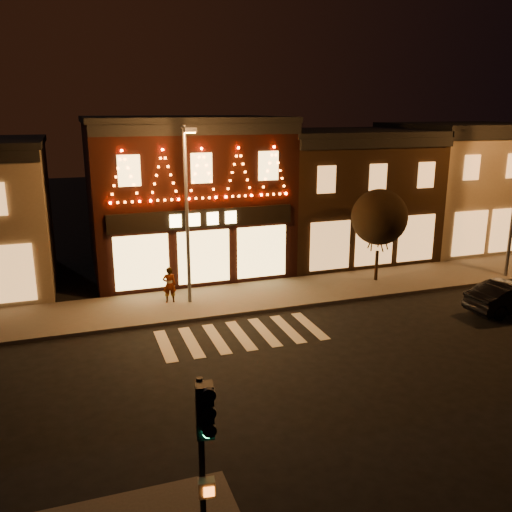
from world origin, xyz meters
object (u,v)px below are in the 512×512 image
traffic_signal_near (204,447)px  streetlamp_mid (187,202)px  pedestrian (169,285)px  dark_sedan (511,297)px

traffic_signal_near → streetlamp_mid: size_ratio=0.54×
pedestrian → traffic_signal_near: bearing=90.0°
traffic_signal_near → dark_sedan: 19.07m
dark_sedan → traffic_signal_near: bearing=117.0°
dark_sedan → pedestrian: size_ratio=2.53×
streetlamp_mid → dark_sedan: streetlamp_mid is taller
streetlamp_mid → pedestrian: streetlamp_mid is taller
traffic_signal_near → streetlamp_mid: 15.38m
traffic_signal_near → dark_sedan: bearing=40.0°
traffic_signal_near → pedestrian: 15.79m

